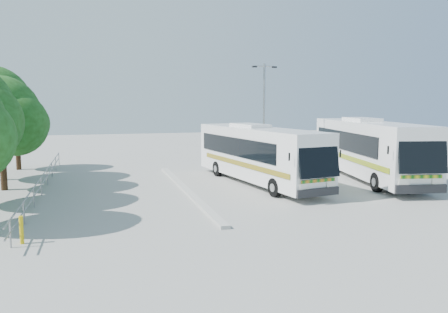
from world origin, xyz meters
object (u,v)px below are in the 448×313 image
object	(u,v)px
tree_far_c	(2,115)
lamppost	(264,112)
coach_main	(257,153)
coach_adjacent	(368,148)
bollard	(21,230)
tree_far_e	(17,117)

from	to	relation	value
tree_far_c	lamppost	xyz separation A→B (m)	(16.85, 2.76, 0.03)
coach_main	lamppost	distance (m)	5.82
coach_main	coach_adjacent	xyz separation A→B (m)	(7.49, -0.47, 0.16)
coach_main	lamppost	world-z (taller)	lamppost
coach_adjacent	bollard	size ratio (longest dim) A/B	13.69
tree_far_e	coach_main	xyz separation A→B (m)	(15.07, -10.23, -2.00)
coach_adjacent	lamppost	distance (m)	7.73
tree_far_e	lamppost	bearing A→B (deg)	-17.42
tree_far_c	coach_adjacent	world-z (taller)	tree_far_c
tree_far_e	bollard	distance (m)	19.46
coach_main	lamppost	bearing A→B (deg)	55.68
coach_adjacent	bollard	world-z (taller)	coach_adjacent
tree_far_c	bollard	xyz separation A→B (m)	(2.42, -10.73, -3.76)
coach_main	lamppost	size ratio (longest dim) A/B	1.63
tree_far_e	coach_main	world-z (taller)	tree_far_e
tree_far_c	coach_main	world-z (taller)	tree_far_c
tree_far_c	lamppost	bearing A→B (deg)	9.29
coach_adjacent	lamppost	world-z (taller)	lamppost
coach_adjacent	lamppost	bearing A→B (deg)	145.77
coach_adjacent	tree_far_c	bearing A→B (deg)	-175.41
tree_far_c	bollard	distance (m)	11.63
coach_adjacent	bollard	bearing A→B (deg)	-146.18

